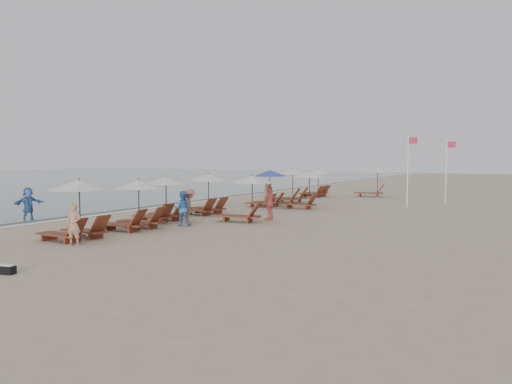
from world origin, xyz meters
The scene contains 22 objects.
ground centered at (0.00, 0.00, 0.00)m, with size 160.00×160.00×0.00m, color tan.
wet_sand_band centered at (-12.50, 10.00, 0.00)m, with size 3.20×140.00×0.01m, color #6B5E4C.
foam_line centered at (-11.20, 10.00, 0.01)m, with size 0.50×140.00×0.02m, color white.
lounger_station_0 centered at (-5.69, -2.66, 1.13)m, with size 2.70×2.38×2.26m.
lounger_station_1 centered at (-5.70, 0.51, 0.98)m, with size 2.70×2.32×2.13m.
lounger_station_2 centered at (-6.57, 3.37, 1.02)m, with size 2.65×2.19×2.16m.
lounger_station_3 centered at (-6.55, 6.92, 1.09)m, with size 2.69×2.35×2.17m.
lounger_station_4 centered at (-5.66, 12.23, 1.13)m, with size 2.50×2.16×2.25m.
lounger_station_5 centered at (-5.63, 15.22, 1.09)m, with size 2.90×2.56×2.26m.
lounger_station_6 centered at (-6.27, 21.09, 1.05)m, with size 2.55×2.19×2.09m.
inland_station_0 centered at (-2.96, 5.20, 1.30)m, with size 2.85×2.24×2.22m.
inland_station_1 centered at (-3.13, 12.32, 1.34)m, with size 2.73×2.24×2.22m.
inland_station_2 centered at (-2.43, 23.28, 1.28)m, with size 2.88×2.24×2.22m.
beachgoer_near centered at (-4.78, -3.54, 0.75)m, with size 0.54×0.36×1.49m, color tan.
beachgoer_mid_a centered at (-4.68, 2.54, 0.79)m, with size 0.77×0.60×1.59m, color #35689F.
beachgoer_mid_b centered at (-4.92, 3.42, 0.80)m, with size 1.04×0.60×1.61m, color #94594B.
beachgoer_far_a centered at (-2.24, 6.33, 0.84)m, with size 0.98×0.41×1.67m, color #CE5952.
beachgoer_far_b centered at (-6.26, 13.53, 0.80)m, with size 0.78×0.51×1.60m, color #A76F5B.
waterline_walker centered at (-12.37, 0.32, 0.82)m, with size 1.52×0.48×1.64m, color #34619D.
duffel_bag centered at (-2.74, -7.62, 0.13)m, with size 0.51×0.32×0.26m.
flag_pole_near centered at (1.91, 16.50, 2.48)m, with size 0.60×0.08×4.47m.
flag_pole_far centered at (3.58, 19.76, 2.37)m, with size 0.60×0.08×4.27m.
Camera 1 is at (10.18, -16.56, 3.21)m, focal length 37.48 mm.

